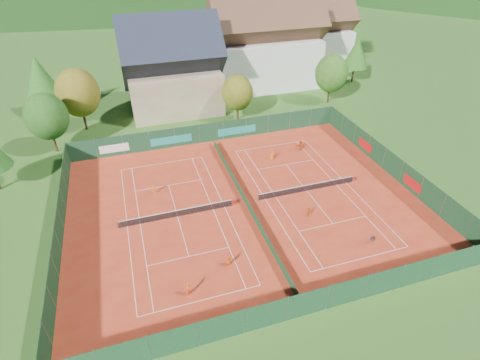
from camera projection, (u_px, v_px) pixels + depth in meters
name	position (u px, v px, depth m)	size (l,w,h in m)	color
ground	(245.00, 203.00, 43.93)	(600.00, 600.00, 0.00)	#2B571B
clay_pad	(245.00, 203.00, 43.92)	(40.00, 32.00, 0.01)	#B7311A
court_markings_left	(178.00, 217.00, 41.89)	(11.03, 23.83, 0.00)	white
court_markings_right	(307.00, 191.00, 45.94)	(11.03, 23.83, 0.00)	white
tennis_net_left	(179.00, 213.00, 41.65)	(13.30, 0.10, 1.02)	#59595B
tennis_net_right	(308.00, 187.00, 45.70)	(13.30, 0.10, 1.02)	#59595B
court_divider	(245.00, 200.00, 43.64)	(0.03, 28.80, 1.00)	#14391E
fence_north	(208.00, 133.00, 55.54)	(40.00, 0.10, 3.00)	#153A21
fence_south	(307.00, 304.00, 30.51)	(40.00, 0.04, 3.00)	#163C22
fence_west	(59.00, 229.00, 38.02)	(0.04, 32.00, 3.00)	#13351A
fence_east	(392.00, 165.00, 48.18)	(0.09, 32.00, 3.00)	#14371D
chalet	(172.00, 71.00, 62.98)	(16.20, 12.00, 16.00)	#C3AD89
hotel_block_a	(265.00, 48.00, 72.07)	(21.60, 11.00, 17.25)	silver
hotel_block_b	(311.00, 37.00, 82.32)	(17.28, 10.00, 15.50)	silver
tree_west_front	(46.00, 117.00, 51.02)	(5.72, 5.72, 8.69)	#473319
tree_west_mid	(78.00, 93.00, 56.36)	(6.44, 6.44, 9.78)	#432D18
tree_west_back	(39.00, 76.00, 60.75)	(5.60, 5.60, 10.00)	#462819
tree_center	(237.00, 93.00, 60.05)	(5.01, 5.01, 7.60)	#4A2D1A
tree_east_front	(331.00, 73.00, 65.79)	(5.72, 5.72, 8.69)	#402717
tree_east_mid	(357.00, 52.00, 74.22)	(5.04, 5.04, 9.00)	#482C19
tree_east_back	(303.00, 42.00, 78.09)	(7.15, 7.15, 10.86)	#4D351B
mountain_backdrop	(176.00, 42.00, 256.90)	(820.00, 530.00, 242.00)	black
ball_hopper	(372.00, 239.00, 38.11)	(0.34, 0.34, 0.80)	slate
loose_ball_0	(170.00, 247.00, 37.93)	(0.07, 0.07, 0.07)	#CCD833
loose_ball_1	(336.00, 250.00, 37.59)	(0.07, 0.07, 0.07)	#CCD833
player_left_near	(189.00, 290.00, 32.59)	(0.54, 0.35, 1.48)	#FD5716
player_left_mid	(229.00, 261.00, 35.49)	(0.62, 0.48, 1.27)	orange
player_left_far	(154.00, 190.00, 45.04)	(0.85, 0.49, 1.31)	#D35F12
player_right_near	(309.00, 212.00, 41.61)	(0.73, 0.30, 1.24)	orange
player_right_far_a	(272.00, 155.00, 51.65)	(0.70, 0.45, 1.43)	orange
player_right_far_b	(300.00, 146.00, 53.79)	(1.43, 0.46, 1.54)	#CC4312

